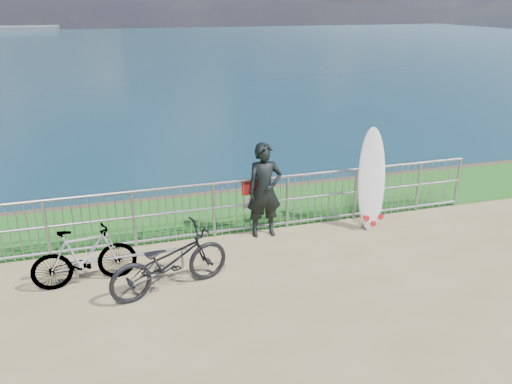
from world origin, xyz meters
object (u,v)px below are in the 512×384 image
object	(u,v)px
surfer	(265,191)
bicycle_far	(84,256)
surfboard	(371,183)
bicycle_near	(170,261)

from	to	relation	value
surfer	bicycle_far	bearing A→B (deg)	-162.25
surfboard	bicycle_near	world-z (taller)	surfboard
surfer	bicycle_far	size ratio (longest dim) A/B	1.13
surfboard	bicycle_far	world-z (taller)	surfboard
surfer	surfboard	xyz separation A→B (m)	(2.14, -0.25, 0.01)
bicycle_near	bicycle_far	distance (m)	1.41
surfer	surfboard	bearing A→B (deg)	-4.45
surfer	bicycle_near	world-z (taller)	surfer
bicycle_near	surfboard	bearing A→B (deg)	-89.52
surfboard	bicycle_near	distance (m)	4.36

